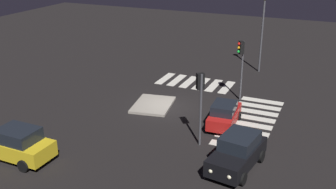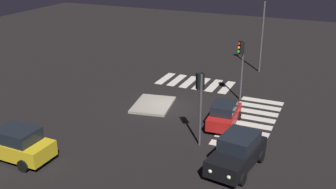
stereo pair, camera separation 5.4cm
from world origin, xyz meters
name	(u,v)px [view 1 (the left image)]	position (x,y,z in m)	size (l,w,h in m)	color
ground_plane	(168,107)	(0.00, 0.00, 0.00)	(80.00, 80.00, 0.00)	black
traffic_island	(153,105)	(-0.28, 1.12, 0.09)	(4.05, 3.31, 0.18)	gray
car_red	(224,114)	(-1.39, -4.75, 0.82)	(3.91, 1.99, 1.66)	red
car_black	(237,152)	(-6.28, -6.92, 0.95)	(4.61, 2.57, 1.93)	black
car_yellow	(17,144)	(-10.43, 4.81, 0.95)	(2.16, 4.47, 1.93)	gold
traffic_light_south	(200,92)	(-4.54, -4.08, 3.45)	(0.53, 0.54, 4.56)	#47474C
traffic_light_east	(241,56)	(3.55, -4.47, 3.55)	(0.54, 0.53, 4.69)	#47474C
street_lamp	(263,19)	(11.38, -4.43, 4.99)	(0.56, 0.56, 7.26)	#47474C
crosswalk_near	(251,121)	(0.00, -6.27, 0.01)	(8.75, 3.20, 0.02)	silver
crosswalk_side	(195,83)	(5.87, 0.00, 0.01)	(3.20, 6.45, 0.02)	silver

